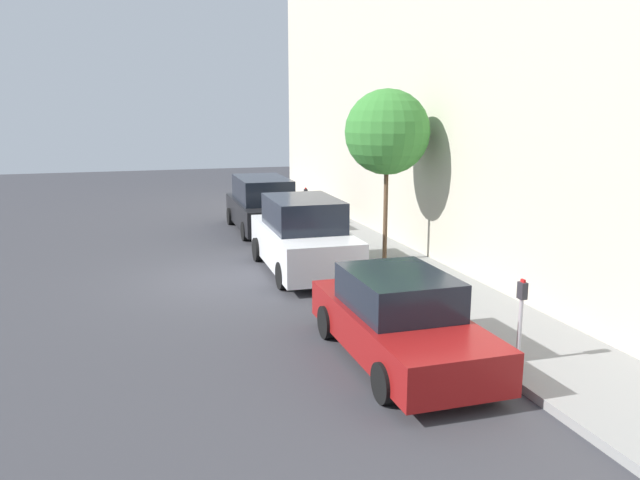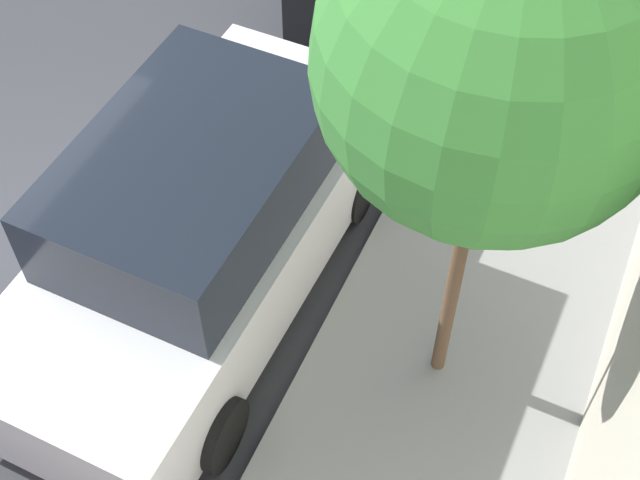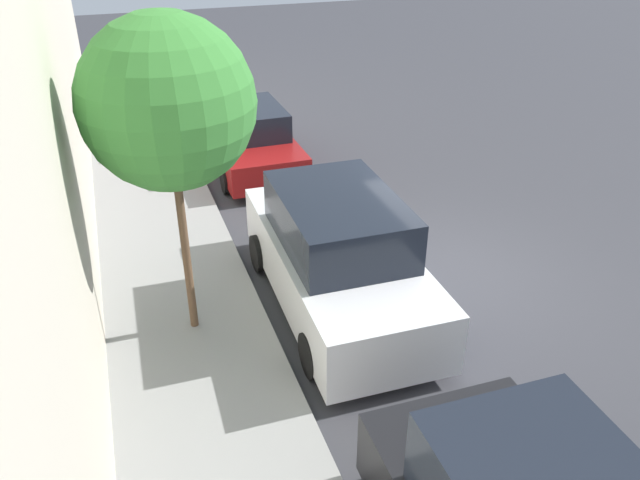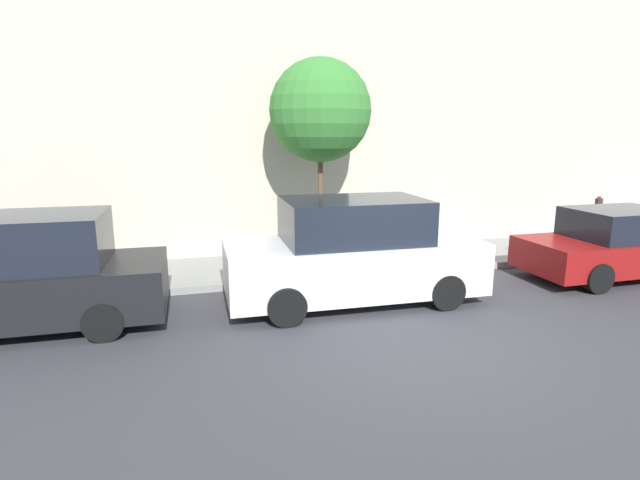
{
  "view_description": "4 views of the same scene",
  "coord_description": "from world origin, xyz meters",
  "px_view_note": "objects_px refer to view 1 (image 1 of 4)",
  "views": [
    {
      "loc": [
        -2.06,
        -15.4,
        4.28
      ],
      "look_at": [
        2.5,
        -0.59,
        1.0
      ],
      "focal_mm": 35.0,
      "sensor_mm": 36.0,
      "label": 1
    },
    {
      "loc": [
        5.35,
        -4.0,
        7.13
      ],
      "look_at": [
        3.34,
        0.46,
        1.0
      ],
      "focal_mm": 50.0,
      "sensor_mm": 36.0,
      "label": 2
    },
    {
      "loc": [
        5.35,
        8.17,
        6.02
      ],
      "look_at": [
        2.41,
        -0.25,
        1.0
      ],
      "focal_mm": 35.0,
      "sensor_mm": 36.0,
      "label": 3
    },
    {
      "loc": [
        -6.41,
        3.27,
        3.2
      ],
      "look_at": [
        3.32,
        0.57,
        1.0
      ],
      "focal_mm": 28.0,
      "sensor_mm": 36.0,
      "label": 4
    }
  ],
  "objects_px": {
    "fire_hydrant": "(282,203)",
    "street_tree": "(387,132)",
    "parking_meter_near": "(521,312)",
    "parked_suv_second": "(303,237)",
    "parked_minivan_third": "(262,205)",
    "parking_meter_far": "(306,202)",
    "parked_sedan_nearest": "(399,320)"
  },
  "relations": [
    {
      "from": "parked_sedan_nearest",
      "to": "parked_suv_second",
      "type": "xyz_separation_m",
      "value": [
        0.04,
        6.28,
        0.21
      ]
    },
    {
      "from": "parked_sedan_nearest",
      "to": "parking_meter_near",
      "type": "relative_size",
      "value": 3.17
    },
    {
      "from": "parked_minivan_third",
      "to": "street_tree",
      "type": "height_order",
      "value": "street_tree"
    },
    {
      "from": "parking_meter_near",
      "to": "street_tree",
      "type": "distance_m",
      "value": 7.76
    },
    {
      "from": "parked_suv_second",
      "to": "fire_hydrant",
      "type": "bearing_deg",
      "value": 79.91
    },
    {
      "from": "fire_hydrant",
      "to": "parked_suv_second",
      "type": "bearing_deg",
      "value": -100.09
    },
    {
      "from": "parking_meter_far",
      "to": "fire_hydrant",
      "type": "bearing_deg",
      "value": 91.78
    },
    {
      "from": "street_tree",
      "to": "fire_hydrant",
      "type": "xyz_separation_m",
      "value": [
        -0.77,
        8.88,
        -3.16
      ]
    },
    {
      "from": "street_tree",
      "to": "parked_suv_second",
      "type": "bearing_deg",
      "value": 179.88
    },
    {
      "from": "fire_hydrant",
      "to": "parked_sedan_nearest",
      "type": "bearing_deg",
      "value": -96.11
    },
    {
      "from": "parked_minivan_third",
      "to": "parking_meter_near",
      "type": "relative_size",
      "value": 3.47
    },
    {
      "from": "parking_meter_far",
      "to": "street_tree",
      "type": "distance_m",
      "value": 6.3
    },
    {
      "from": "fire_hydrant",
      "to": "street_tree",
      "type": "bearing_deg",
      "value": -85.04
    },
    {
      "from": "street_tree",
      "to": "parking_meter_near",
      "type": "bearing_deg",
      "value": -95.27
    },
    {
      "from": "parking_meter_near",
      "to": "street_tree",
      "type": "bearing_deg",
      "value": 84.73
    },
    {
      "from": "parked_suv_second",
      "to": "parking_meter_near",
      "type": "distance_m",
      "value": 7.46
    },
    {
      "from": "parked_suv_second",
      "to": "parked_minivan_third",
      "type": "distance_m",
      "value": 5.88
    },
    {
      "from": "parked_suv_second",
      "to": "fire_hydrant",
      "type": "xyz_separation_m",
      "value": [
        1.58,
        8.88,
        -0.44
      ]
    },
    {
      "from": "parked_suv_second",
      "to": "street_tree",
      "type": "distance_m",
      "value": 3.59
    },
    {
      "from": "parked_sedan_nearest",
      "to": "parking_meter_far",
      "type": "height_order",
      "value": "parked_sedan_nearest"
    },
    {
      "from": "parked_minivan_third",
      "to": "fire_hydrant",
      "type": "relative_size",
      "value": 7.15
    },
    {
      "from": "parked_suv_second",
      "to": "street_tree",
      "type": "height_order",
      "value": "street_tree"
    },
    {
      "from": "parked_suv_second",
      "to": "parking_meter_far",
      "type": "distance_m",
      "value": 5.9
    },
    {
      "from": "parked_suv_second",
      "to": "fire_hydrant",
      "type": "distance_m",
      "value": 9.03
    },
    {
      "from": "parked_minivan_third",
      "to": "parking_meter_far",
      "type": "bearing_deg",
      "value": -8.07
    },
    {
      "from": "parked_sedan_nearest",
      "to": "parking_meter_far",
      "type": "bearing_deg",
      "value": 81.8
    },
    {
      "from": "parked_sedan_nearest",
      "to": "parked_suv_second",
      "type": "bearing_deg",
      "value": 89.61
    },
    {
      "from": "parked_suv_second",
      "to": "parking_meter_near",
      "type": "height_order",
      "value": "parked_suv_second"
    },
    {
      "from": "parking_meter_far",
      "to": "street_tree",
      "type": "bearing_deg",
      "value": -83.25
    },
    {
      "from": "parking_meter_near",
      "to": "street_tree",
      "type": "xyz_separation_m",
      "value": [
        0.67,
        7.27,
        2.63
      ]
    },
    {
      "from": "parking_meter_near",
      "to": "parked_suv_second",
      "type": "bearing_deg",
      "value": 103.0
    },
    {
      "from": "parked_minivan_third",
      "to": "fire_hydrant",
      "type": "height_order",
      "value": "parked_minivan_third"
    }
  ]
}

